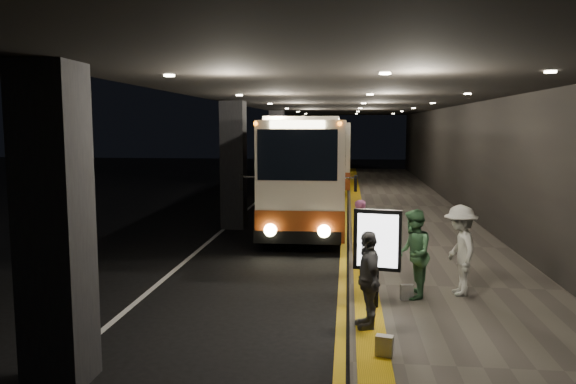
{
  "coord_description": "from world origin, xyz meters",
  "views": [
    {
      "loc": [
        2.43,
        -15.1,
        3.56
      ],
      "look_at": [
        0.77,
        0.52,
        1.7
      ],
      "focal_mm": 35.0,
      "sensor_mm": 36.0,
      "label": 1
    }
  ],
  "objects_px": {
    "coach_second": "(324,156)",
    "passenger_waiting_white": "(460,250)",
    "bag_plain": "(384,346)",
    "info_sign": "(377,242)",
    "coach_main": "(311,174)",
    "bag_polka": "(407,292)",
    "passenger_waiting_green": "(413,254)",
    "passenger_waiting_grey": "(368,280)",
    "stanchion_post": "(359,240)",
    "passenger_boarding": "(362,231)",
    "coach_third": "(332,147)"
  },
  "relations": [
    {
      "from": "stanchion_post",
      "to": "passenger_waiting_green",
      "type": "bearing_deg",
      "value": -70.92
    },
    {
      "from": "bag_polka",
      "to": "stanchion_post",
      "type": "distance_m",
      "value": 3.18
    },
    {
      "from": "bag_plain",
      "to": "info_sign",
      "type": "height_order",
      "value": "info_sign"
    },
    {
      "from": "coach_main",
      "to": "passenger_boarding",
      "type": "bearing_deg",
      "value": -76.74
    },
    {
      "from": "coach_third",
      "to": "bag_plain",
      "type": "height_order",
      "value": "coach_third"
    },
    {
      "from": "coach_main",
      "to": "coach_third",
      "type": "bearing_deg",
      "value": 89.37
    },
    {
      "from": "coach_second",
      "to": "passenger_waiting_white",
      "type": "height_order",
      "value": "coach_second"
    },
    {
      "from": "coach_third",
      "to": "passenger_waiting_white",
      "type": "distance_m",
      "value": 36.53
    },
    {
      "from": "coach_main",
      "to": "passenger_boarding",
      "type": "relative_size",
      "value": 7.55
    },
    {
      "from": "passenger_boarding",
      "to": "passenger_waiting_green",
      "type": "distance_m",
      "value": 2.94
    },
    {
      "from": "bag_plain",
      "to": "info_sign",
      "type": "relative_size",
      "value": 0.17
    },
    {
      "from": "passenger_boarding",
      "to": "stanchion_post",
      "type": "xyz_separation_m",
      "value": [
        -0.05,
        0.08,
        -0.24
      ]
    },
    {
      "from": "bag_plain",
      "to": "coach_second",
      "type": "bearing_deg",
      "value": 94.48
    },
    {
      "from": "passenger_boarding",
      "to": "bag_plain",
      "type": "xyz_separation_m",
      "value": [
        0.21,
        -5.76,
        -0.63
      ]
    },
    {
      "from": "passenger_waiting_green",
      "to": "passenger_waiting_grey",
      "type": "xyz_separation_m",
      "value": [
        -0.94,
        -1.78,
        -0.05
      ]
    },
    {
      "from": "passenger_boarding",
      "to": "coach_second",
      "type": "bearing_deg",
      "value": 3.03
    },
    {
      "from": "coach_main",
      "to": "passenger_waiting_white",
      "type": "distance_m",
      "value": 10.09
    },
    {
      "from": "coach_main",
      "to": "coach_second",
      "type": "relative_size",
      "value": 1.0
    },
    {
      "from": "bag_polka",
      "to": "info_sign",
      "type": "height_order",
      "value": "info_sign"
    },
    {
      "from": "bag_polka",
      "to": "stanchion_post",
      "type": "xyz_separation_m",
      "value": [
        -0.87,
        3.03,
        0.4
      ]
    },
    {
      "from": "passenger_waiting_grey",
      "to": "passenger_waiting_white",
      "type": "bearing_deg",
      "value": 127.44
    },
    {
      "from": "passenger_boarding",
      "to": "bag_polka",
      "type": "bearing_deg",
      "value": -166.53
    },
    {
      "from": "coach_main",
      "to": "bag_polka",
      "type": "bearing_deg",
      "value": -76.21
    },
    {
      "from": "coach_third",
      "to": "passenger_waiting_white",
      "type": "bearing_deg",
      "value": -84.77
    },
    {
      "from": "coach_second",
      "to": "stanchion_post",
      "type": "bearing_deg",
      "value": -88.01
    },
    {
      "from": "passenger_waiting_green",
      "to": "coach_main",
      "type": "bearing_deg",
      "value": -159.73
    },
    {
      "from": "info_sign",
      "to": "coach_main",
      "type": "bearing_deg",
      "value": 111.76
    },
    {
      "from": "coach_third",
      "to": "passenger_boarding",
      "type": "height_order",
      "value": "coach_third"
    },
    {
      "from": "passenger_waiting_grey",
      "to": "bag_polka",
      "type": "bearing_deg",
      "value": 142.87
    },
    {
      "from": "coach_main",
      "to": "bag_polka",
      "type": "height_order",
      "value": "coach_main"
    },
    {
      "from": "coach_second",
      "to": "coach_third",
      "type": "height_order",
      "value": "coach_third"
    },
    {
      "from": "coach_second",
      "to": "coach_third",
      "type": "relative_size",
      "value": 1.01
    },
    {
      "from": "coach_main",
      "to": "bag_polka",
      "type": "distance_m",
      "value": 10.3
    },
    {
      "from": "passenger_waiting_green",
      "to": "stanchion_post",
      "type": "relative_size",
      "value": 1.61
    },
    {
      "from": "passenger_waiting_green",
      "to": "passenger_waiting_white",
      "type": "xyz_separation_m",
      "value": [
        0.97,
        0.32,
        0.03
      ]
    },
    {
      "from": "passenger_waiting_white",
      "to": "coach_third",
      "type": "bearing_deg",
      "value": -178.23
    },
    {
      "from": "coach_second",
      "to": "passenger_waiting_white",
      "type": "distance_m",
      "value": 22.29
    },
    {
      "from": "coach_main",
      "to": "bag_plain",
      "type": "distance_m",
      "value": 12.92
    },
    {
      "from": "passenger_waiting_green",
      "to": "info_sign",
      "type": "distance_m",
      "value": 1.11
    },
    {
      "from": "passenger_boarding",
      "to": "info_sign",
      "type": "bearing_deg",
      "value": -178.91
    },
    {
      "from": "coach_third",
      "to": "passenger_waiting_white",
      "type": "xyz_separation_m",
      "value": [
        3.61,
        -36.34,
        -0.72
      ]
    },
    {
      "from": "coach_third",
      "to": "coach_second",
      "type": "bearing_deg",
      "value": -90.75
    },
    {
      "from": "passenger_waiting_green",
      "to": "stanchion_post",
      "type": "bearing_deg",
      "value": -155.92
    },
    {
      "from": "coach_third",
      "to": "stanchion_post",
      "type": "bearing_deg",
      "value": -87.65
    },
    {
      "from": "coach_second",
      "to": "passenger_waiting_grey",
      "type": "distance_m",
      "value": 24.15
    },
    {
      "from": "bag_polka",
      "to": "passenger_waiting_white",
      "type": "bearing_deg",
      "value": 23.67
    },
    {
      "from": "passenger_waiting_grey",
      "to": "bag_polka",
      "type": "xyz_separation_m",
      "value": [
        0.82,
        1.62,
        -0.68
      ]
    },
    {
      "from": "passenger_boarding",
      "to": "bag_polka",
      "type": "relative_size",
      "value": 5.21
    },
    {
      "from": "passenger_boarding",
      "to": "passenger_waiting_grey",
      "type": "xyz_separation_m",
      "value": [
        0.0,
        -4.56,
        0.04
      ]
    },
    {
      "from": "stanchion_post",
      "to": "passenger_waiting_grey",
      "type": "bearing_deg",
      "value": -89.38
    }
  ]
}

